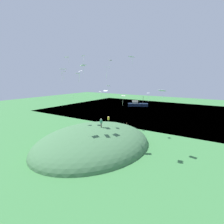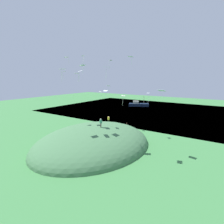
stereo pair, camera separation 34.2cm
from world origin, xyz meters
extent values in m
plane|color=#3A773E|center=(0.00, 0.00, 0.00)|extent=(160.00, 160.00, 0.00)
cube|color=slate|center=(-28.67, 0.00, -0.20)|extent=(52.09, 80.00, 0.40)
ellipsoid|color=#427047|center=(11.82, 2.52, 0.00)|extent=(24.20, 19.14, 7.28)
cube|color=#0F1D32|center=(-34.57, -10.89, 0.63)|extent=(6.04, 8.74, 1.26)
cube|color=#A8AFA0|center=(-34.02, -12.03, 1.79)|extent=(2.73, 3.03, 1.06)
cylinder|color=gray|center=(-35.49, -8.99, 2.95)|extent=(0.14, 0.14, 3.38)
cube|color=#5D534B|center=(11.40, 4.03, 3.99)|extent=(0.28, 0.20, 0.78)
cylinder|color=#3A8260|center=(11.40, 4.03, 4.69)|extent=(0.56, 0.56, 0.62)
sphere|color=beige|center=(11.40, 4.03, 5.12)|extent=(0.24, 0.24, 0.24)
cube|color=black|center=(1.97, -0.96, 2.06)|extent=(0.29, 0.23, 0.83)
cylinder|color=gold|center=(1.97, -0.96, 2.80)|extent=(0.61, 0.61, 0.66)
sphere|color=tan|center=(1.97, -0.96, 3.26)|extent=(0.25, 0.25, 0.25)
cube|color=silver|center=(2.62, -0.50, 10.56)|extent=(0.69, 0.93, 0.20)
cylinder|color=silver|center=(2.60, -0.56, 9.48)|extent=(0.17, 0.12, 1.73)
cube|color=white|center=(8.66, 13.97, 10.45)|extent=(1.02, 1.32, 0.26)
cylinder|color=white|center=(8.82, 14.10, 9.71)|extent=(0.05, 0.15, 0.88)
cube|color=white|center=(13.82, 2.28, 14.42)|extent=(1.10, 0.77, 0.20)
cylinder|color=white|center=(13.98, 2.50, 13.50)|extent=(0.18, 0.14, 1.29)
cube|color=white|center=(2.80, 3.56, 8.57)|extent=(1.42, 1.25, 0.13)
cylinder|color=white|center=(2.65, 3.34, 7.31)|extent=(0.06, 0.25, 1.92)
cube|color=silver|center=(15.18, 2.25, 13.09)|extent=(1.17, 1.25, 0.15)
cylinder|color=silver|center=(14.90, 2.29, 12.25)|extent=(0.10, 0.18, 1.15)
cube|color=white|center=(16.79, 0.77, 13.75)|extent=(1.28, 1.12, 0.05)
cylinder|color=white|center=(17.02, 0.73, 12.62)|extent=(0.22, 0.26, 1.71)
cube|color=white|center=(4.84, 0.32, 9.60)|extent=(0.72, 1.01, 0.20)
cylinder|color=white|center=(4.69, 0.27, 8.56)|extent=(0.13, 0.22, 1.58)
cube|color=silver|center=(11.13, -0.07, 16.29)|extent=(0.92, 0.90, 0.11)
cylinder|color=silver|center=(10.87, -0.32, 15.12)|extent=(0.32, 0.15, 1.93)
cube|color=white|center=(1.14, 8.54, 9.26)|extent=(0.91, 0.84, 0.10)
cylinder|color=white|center=(0.91, 8.57, 8.16)|extent=(0.07, 0.20, 1.83)
cube|color=white|center=(12.30, -3.12, 16.13)|extent=(1.23, 1.24, 0.05)
cylinder|color=white|center=(12.08, -2.84, 15.45)|extent=(0.09, 0.07, 0.86)
cube|color=white|center=(0.26, -1.51, 16.37)|extent=(0.76, 0.90, 0.17)
cylinder|color=white|center=(0.47, -1.78, 15.29)|extent=(0.11, 0.11, 1.77)
cube|color=white|center=(11.92, 5.74, 14.13)|extent=(1.21, 1.33, 0.06)
cylinder|color=white|center=(11.70, 5.49, 12.98)|extent=(0.10, 0.14, 1.77)
cube|color=white|center=(12.94, -3.28, 13.52)|extent=(1.00, 0.90, 0.05)
cylinder|color=white|center=(13.17, -3.29, 12.69)|extent=(0.21, 0.21, 1.23)
cube|color=white|center=(12.38, 0.29, 13.55)|extent=(1.11, 1.22, 0.27)
cylinder|color=white|center=(12.42, 0.08, 12.50)|extent=(0.13, 0.09, 1.60)
cube|color=white|center=(3.65, -2.07, 9.23)|extent=(1.01, 0.90, 0.23)
cylinder|color=white|center=(3.48, -1.88, 8.27)|extent=(0.14, 0.25, 1.49)
cube|color=white|center=(12.12, 10.28, 15.47)|extent=(1.25, 1.01, 0.10)
cylinder|color=white|center=(12.38, 10.57, 14.77)|extent=(0.14, 0.09, 0.85)
cylinder|color=brown|center=(-2.92, 1.27, 0.50)|extent=(0.14, 0.14, 1.00)
camera|label=1|loc=(36.95, 23.46, 12.56)|focal=29.52mm
camera|label=2|loc=(36.76, 23.75, 12.56)|focal=29.52mm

